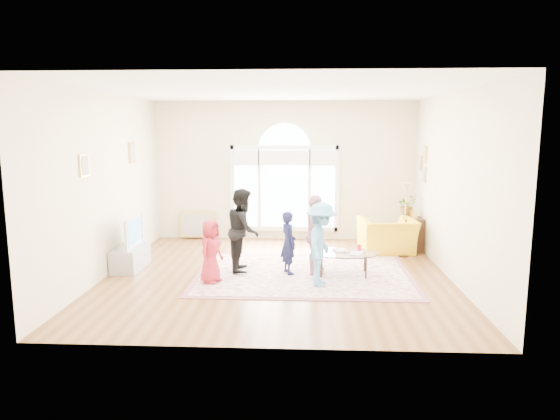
{
  "coord_description": "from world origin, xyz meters",
  "views": [
    {
      "loc": [
        0.48,
        -8.54,
        2.56
      ],
      "look_at": [
        0.03,
        0.3,
        1.13
      ],
      "focal_mm": 32.0,
      "sensor_mm": 36.0,
      "label": 1
    }
  ],
  "objects_px": {
    "armchair": "(387,236)",
    "television": "(130,231)",
    "area_rug": "(304,274)",
    "tv_console": "(130,257)",
    "coffee_table": "(344,253)"
  },
  "relations": [
    {
      "from": "area_rug",
      "to": "tv_console",
      "type": "relative_size",
      "value": 3.6
    },
    {
      "from": "area_rug",
      "to": "armchair",
      "type": "relative_size",
      "value": 3.25
    },
    {
      "from": "television",
      "to": "tv_console",
      "type": "bearing_deg",
      "value": 180.0
    },
    {
      "from": "television",
      "to": "armchair",
      "type": "xyz_separation_m",
      "value": [
        4.95,
        1.48,
        -0.34
      ]
    },
    {
      "from": "tv_console",
      "to": "coffee_table",
      "type": "relative_size",
      "value": 0.8
    },
    {
      "from": "area_rug",
      "to": "coffee_table",
      "type": "height_order",
      "value": "coffee_table"
    },
    {
      "from": "coffee_table",
      "to": "armchair",
      "type": "relative_size",
      "value": 1.13
    },
    {
      "from": "area_rug",
      "to": "television",
      "type": "relative_size",
      "value": 3.68
    },
    {
      "from": "television",
      "to": "armchair",
      "type": "distance_m",
      "value": 5.18
    },
    {
      "from": "tv_console",
      "to": "television",
      "type": "height_order",
      "value": "television"
    },
    {
      "from": "armchair",
      "to": "television",
      "type": "bearing_deg",
      "value": 9.48
    },
    {
      "from": "tv_console",
      "to": "television",
      "type": "bearing_deg",
      "value": -0.0
    },
    {
      "from": "area_rug",
      "to": "coffee_table",
      "type": "distance_m",
      "value": 0.8
    },
    {
      "from": "area_rug",
      "to": "television",
      "type": "bearing_deg",
      "value": 175.92
    },
    {
      "from": "area_rug",
      "to": "coffee_table",
      "type": "xyz_separation_m",
      "value": [
        0.7,
        -0.02,
        0.39
      ]
    }
  ]
}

